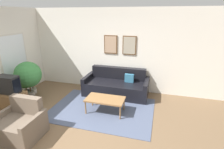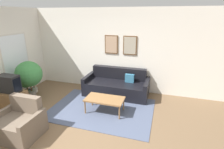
{
  "view_description": "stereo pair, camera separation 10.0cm",
  "coord_description": "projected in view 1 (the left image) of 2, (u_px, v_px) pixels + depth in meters",
  "views": [
    {
      "loc": [
        1.77,
        -2.69,
        2.49
      ],
      "look_at": [
        0.48,
        1.87,
        0.85
      ],
      "focal_mm": 28.0,
      "sensor_mm": 36.0,
      "label": 1
    },
    {
      "loc": [
        1.87,
        -2.66,
        2.49
      ],
      "look_at": [
        0.48,
        1.87,
        0.85
      ],
      "focal_mm": 28.0,
      "sensor_mm": 36.0,
      "label": 2
    }
  ],
  "objects": [
    {
      "name": "potted_plant_tall",
      "position": [
        28.0,
        75.0,
        5.19
      ],
      "size": [
        0.78,
        0.78,
        1.18
      ],
      "color": "slate",
      "rests_on": "ground_plane"
    },
    {
      "name": "area_rug",
      "position": [
        102.0,
        109.0,
        4.83
      ],
      "size": [
        2.77,
        1.95,
        0.01
      ],
      "color": "#4C5670",
      "rests_on": "ground_plane"
    },
    {
      "name": "potted_plant_small",
      "position": [
        25.0,
        83.0,
        5.45
      ],
      "size": [
        0.44,
        0.44,
        0.73
      ],
      "color": "#383D42",
      "rests_on": "ground_plane"
    },
    {
      "name": "tv",
      "position": [
        8.0,
        85.0,
        4.43
      ],
      "size": [
        0.56,
        0.28,
        0.45
      ],
      "color": "black",
      "rests_on": "tv_stand"
    },
    {
      "name": "armchair",
      "position": [
        20.0,
        125.0,
        3.7
      ],
      "size": [
        0.9,
        0.76,
        0.81
      ],
      "rotation": [
        0.0,
        0.0,
        0.34
      ],
      "color": "#6B5B4C",
      "rests_on": "ground_plane"
    },
    {
      "name": "wall_back",
      "position": [
        106.0,
        50.0,
        5.86
      ],
      "size": [
        8.0,
        0.09,
        2.7
      ],
      "color": "white",
      "rests_on": "ground_plane"
    },
    {
      "name": "coffee_table",
      "position": [
        105.0,
        100.0,
        4.57
      ],
      "size": [
        1.0,
        0.54,
        0.4
      ],
      "color": "olive",
      "rests_on": "ground_plane"
    },
    {
      "name": "couch",
      "position": [
        116.0,
        86.0,
        5.65
      ],
      "size": [
        2.04,
        0.9,
        0.83
      ],
      "color": "black",
      "rests_on": "ground_plane"
    },
    {
      "name": "potted_plant_by_window",
      "position": [
        32.0,
        80.0,
        5.7
      ],
      "size": [
        0.44,
        0.44,
        0.69
      ],
      "color": "beige",
      "rests_on": "ground_plane"
    },
    {
      "name": "tv_stand",
      "position": [
        12.0,
        103.0,
        4.6
      ],
      "size": [
        0.72,
        0.46,
        0.57
      ],
      "color": "brown",
      "rests_on": "ground_plane"
    },
    {
      "name": "ground_plane",
      "position": [
        67.0,
        138.0,
        3.72
      ],
      "size": [
        16.0,
        16.0,
        0.0
      ],
      "primitive_type": "plane",
      "color": "brown"
    }
  ]
}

